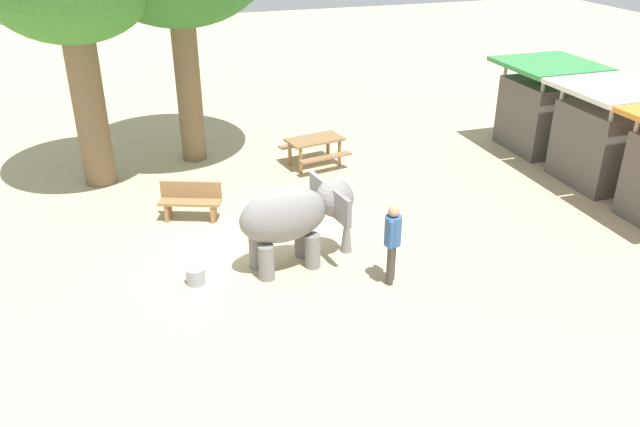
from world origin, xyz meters
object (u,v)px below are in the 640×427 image
(picnic_table_near, at_px, (315,145))
(elephant, at_px, (296,216))
(person_handler, at_px, (392,238))
(market_stall_green, at_px, (543,111))
(market_stall_white, at_px, (605,140))
(wooden_bench, at_px, (191,200))
(feed_bucket, at_px, (196,276))

(picnic_table_near, bearing_deg, elephant, -122.39)
(person_handler, relative_size, market_stall_green, 0.64)
(person_handler, bearing_deg, market_stall_white, -125.14)
(elephant, xyz_separation_m, market_stall_green, (-4.19, 8.60, 0.06))
(wooden_bench, xyz_separation_m, feed_bucket, (2.80, -0.31, -0.31))
(person_handler, xyz_separation_m, wooden_bench, (-3.90, -3.25, -0.48))
(elephant, bearing_deg, picnic_table_near, 59.83)
(feed_bucket, bearing_deg, market_stall_green, 111.97)
(wooden_bench, bearing_deg, market_stall_white, -165.24)
(wooden_bench, relative_size, market_stall_green, 0.58)
(market_stall_green, height_order, market_stall_white, same)
(market_stall_white, distance_m, feed_bucket, 10.82)
(wooden_bench, bearing_deg, picnic_table_near, -127.76)
(market_stall_green, bearing_deg, picnic_table_near, -96.40)
(market_stall_white, height_order, feed_bucket, market_stall_white)
(person_handler, height_order, feed_bucket, person_handler)
(elephant, xyz_separation_m, wooden_bench, (-2.69, -1.72, -0.61))
(elephant, bearing_deg, market_stall_white, 1.89)
(picnic_table_near, relative_size, market_stall_white, 0.69)
(elephant, bearing_deg, person_handler, -46.87)
(wooden_bench, relative_size, market_stall_white, 0.58)
(elephant, height_order, feed_bucket, elephant)
(feed_bucket, bearing_deg, market_stall_white, 99.04)
(elephant, relative_size, picnic_table_near, 1.41)
(person_handler, xyz_separation_m, market_stall_white, (-2.79, 7.08, 0.19))
(picnic_table_near, height_order, market_stall_green, market_stall_green)
(market_stall_green, bearing_deg, feed_bucket, -68.03)
(elephant, distance_m, wooden_bench, 3.25)
(person_handler, bearing_deg, picnic_table_near, -60.66)
(picnic_table_near, relative_size, feed_bucket, 4.86)
(feed_bucket, bearing_deg, wooden_bench, 173.60)
(elephant, distance_m, picnic_table_near, 5.33)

